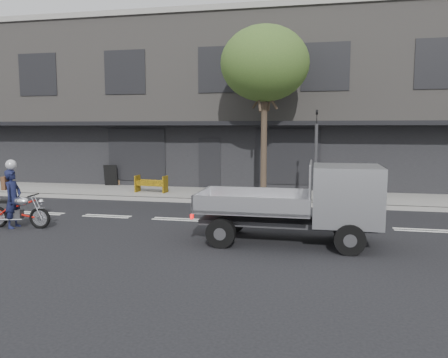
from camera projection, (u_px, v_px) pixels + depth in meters
ground at (178, 219)px, 13.67m from camera, size 80.00×80.00×0.00m
sidewalk at (212, 195)px, 18.23m from camera, size 32.00×3.20×0.15m
kerb at (203, 201)px, 16.68m from camera, size 32.00×0.20×0.15m
building_main at (240, 107)px, 24.19m from camera, size 26.00×10.00×8.00m
street_tree at (265, 64)px, 16.69m from camera, size 3.40×3.40×6.74m
traffic_light_pole at (316, 161)px, 15.88m from camera, size 0.12×0.12×3.50m
motorcycle at (18, 210)px, 12.49m from camera, size 1.92×0.56×0.99m
rider at (13, 199)px, 12.48m from camera, size 0.45×0.64×1.68m
flatbed_ute at (329, 198)px, 10.60m from camera, size 4.42×1.85×2.05m
construction_barrier at (150, 184)px, 18.17m from camera, size 1.38×0.69×0.74m
sandwich_board at (111, 175)px, 20.49m from camera, size 0.68×0.51×0.98m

